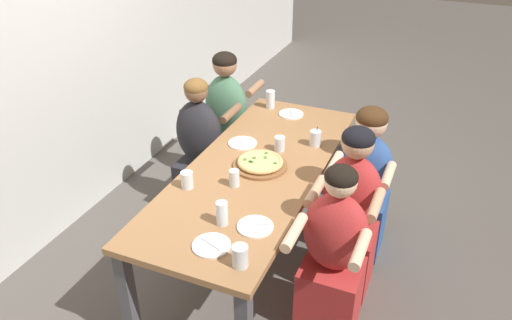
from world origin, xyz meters
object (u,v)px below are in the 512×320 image
Objects in this scene: diner_near_center at (349,219)px; diner_far_right at (227,126)px; drinking_glass_c at (280,144)px; diner_far_midright at (200,155)px; drinking_glass_b at (222,215)px; cocktail_glass_blue at (315,139)px; empty_plate_d at (291,114)px; drinking_glass_e at (187,181)px; empty_plate_a at (255,227)px; empty_plate_c at (211,245)px; drinking_glass_d at (234,179)px; empty_plate_b at (243,143)px; diner_near_midright at (363,187)px; drinking_glass_a at (270,100)px; diner_near_midleft at (333,260)px; drinking_glass_f at (240,257)px; pizza_board_main at (260,163)px.

diner_far_right is at bearing -34.54° from diner_near_center.
diner_far_midright reaches higher than drinking_glass_c.
drinking_glass_c is (0.88, 0.00, -0.02)m from drinking_glass_b.
cocktail_glass_blue is 1.02m from diner_far_right.
empty_plate_d is 1.22m from drinking_glass_e.
empty_plate_a and empty_plate_c have the same top height.
drinking_glass_d is at bearing -61.90° from diner_far_right.
drinking_glass_e reaches higher than empty_plate_a.
empty_plate_b is (0.82, 0.44, -0.00)m from empty_plate_a.
empty_plate_a is 1.09m from diner_near_midright.
drinking_glass_d is at bearing 156.38° from cocktail_glass_blue.
diner_near_midright reaches higher than drinking_glass_c.
empty_plate_b is at bearing -175.88° from drinking_glass_a.
diner_near_midleft is (0.24, -0.56, -0.32)m from drinking_glass_b.
diner_far_midright is at bearing -31.26° from diner_near_midleft.
drinking_glass_d is (0.36, 0.10, -0.01)m from drinking_glass_b.
drinking_glass_a is 1.36× the size of drinking_glass_e.
empty_plate_c is 0.17× the size of diner_far_right.
empty_plate_b is at bearing 28.28° from empty_plate_a.
diner_near_midright is at bearing -23.66° from empty_plate_c.
diner_near_center is (-0.25, -0.83, -0.23)m from empty_plate_b.
cocktail_glass_blue is at bearing -2.71° from diner_near_midright.
empty_plate_b is 0.17× the size of diner_near_center.
cocktail_glass_blue is 1.35× the size of drinking_glass_c.
empty_plate_c is 1.73× the size of drinking_glass_f.
empty_plate_a is at bearing -140.10° from drinking_glass_d.
diner_near_midright is at bearing -79.10° from empty_plate_b.
pizza_board_main is 2.52× the size of drinking_glass_b.
empty_plate_c is 0.17× the size of diner_near_center.
empty_plate_c is 1.24m from cocktail_glass_blue.
diner_far_midright is (-0.50, 0.37, -0.32)m from drinking_glass_a.
drinking_glass_d is 0.92× the size of drinking_glass_f.
diner_far_right reaches higher than empty_plate_b.
drinking_glass_f is 0.10× the size of diner_near_midright.
empty_plate_a is at bearing -161.54° from drinking_glass_a.
empty_plate_b is 1.44× the size of drinking_glass_b.
empty_plate_c and empty_plate_d have the same top height.
drinking_glass_e is at bearing 48.99° from drinking_glass_f.
diner_near_center reaches higher than drinking_glass_c.
drinking_glass_c is 0.52m from drinking_glass_d.
diner_far_right reaches higher than diner_near_center.
cocktail_glass_blue is at bearing -34.20° from drinking_glass_e.
cocktail_glass_blue is (-0.40, -0.31, 0.04)m from empty_plate_d.
pizza_board_main is 0.63m from empty_plate_a.
empty_plate_c is (-0.82, -0.07, -0.02)m from pizza_board_main.
empty_plate_c is at bearing 147.70° from empty_plate_a.
drinking_glass_d is at bearing -10.44° from diner_near_midleft.
drinking_glass_c is 0.09× the size of diner_far_midright.
empty_plate_c is 1.41m from diner_far_midright.
empty_plate_d is at bearing 37.95° from cocktail_glass_blue.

